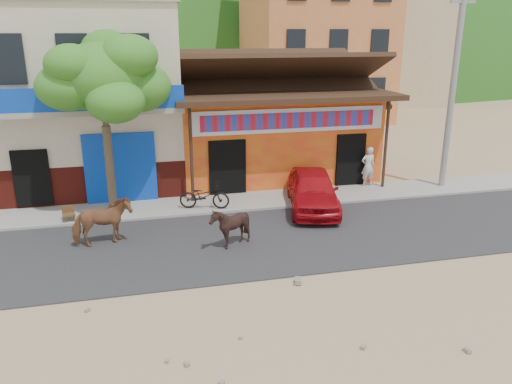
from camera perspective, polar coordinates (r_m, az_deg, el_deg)
ground at (r=13.07m, az=4.07°, el=-9.74°), size 120.00×120.00×0.00m
road at (r=15.24m, az=1.27°, el=-5.45°), size 60.00×5.00×0.04m
sidewalk at (r=18.40m, az=-1.47°, el=-1.13°), size 60.00×2.00×0.12m
dance_club at (r=22.17m, az=1.44°, el=6.81°), size 8.00×6.00×3.60m
cafe_building at (r=21.28m, az=-18.78°, el=10.05°), size 7.00×6.00×7.00m
apartment_front at (r=37.22m, az=6.69°, el=17.67°), size 9.00×9.00×12.00m
apartment_rear at (r=46.36m, az=14.96°, el=15.99°), size 8.00×8.00×10.00m
tree at (r=17.12m, az=-16.77°, el=7.26°), size 3.00×3.00×6.00m
utility_pole at (r=20.79m, az=21.62°, el=11.32°), size 0.24×0.24×8.00m
cow_tan at (r=15.24m, az=-17.18°, el=-3.31°), size 1.81×1.12×1.42m
cow_dark at (r=14.49m, az=-2.98°, el=-3.94°), size 1.35×1.25×1.27m
red_car at (r=17.68m, az=6.49°, el=0.28°), size 2.57×4.39×1.40m
scooter at (r=17.51m, az=-5.93°, el=-0.44°), size 1.85×1.06×0.92m
pedestrian at (r=20.46m, az=12.68°, el=2.89°), size 0.60×0.40×1.59m
cafe_chair_right at (r=17.41m, az=-20.69°, el=-1.77°), size 0.45×0.45×0.85m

